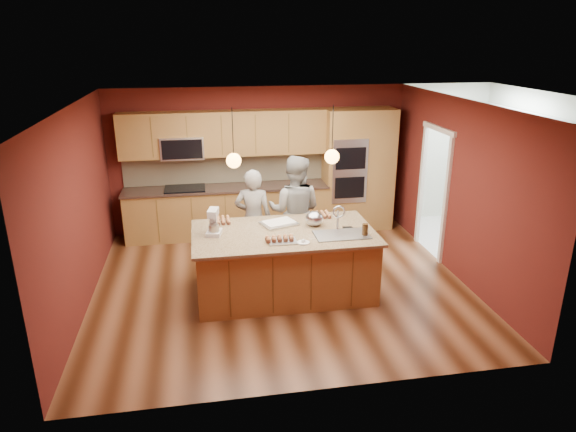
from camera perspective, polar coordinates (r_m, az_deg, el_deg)
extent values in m
plane|color=#3F1F0E|center=(7.86, -0.82, -7.54)|extent=(5.50, 5.50, 0.00)
plane|color=silver|center=(7.05, -0.93, 12.40)|extent=(5.50, 5.50, 0.00)
plane|color=#541915|center=(9.73, -3.21, 6.27)|extent=(5.50, 0.00, 5.50)
plane|color=#541915|center=(5.06, 3.62, -6.59)|extent=(5.50, 0.00, 5.50)
plane|color=#541915|center=(7.45, -22.26, 0.64)|extent=(0.00, 5.00, 5.00)
plane|color=#541915|center=(8.21, 18.45, 2.78)|extent=(0.00, 5.00, 5.00)
cube|color=olive|center=(9.64, -6.73, 0.47)|extent=(3.70, 0.60, 0.90)
cube|color=#2D201B|center=(9.49, -6.84, 3.10)|extent=(3.74, 0.64, 0.04)
cube|color=beige|center=(9.70, -7.02, 5.31)|extent=(3.70, 0.03, 0.56)
cube|color=olive|center=(9.39, -7.13, 9.10)|extent=(3.70, 0.36, 0.80)
cube|color=black|center=(9.47, -11.38, 3.00)|extent=(0.72, 0.52, 0.03)
cube|color=#B1B5B8|center=(9.41, -11.67, 7.50)|extent=(0.76, 0.40, 0.40)
cube|color=olive|center=(9.80, 6.39, 5.07)|extent=(0.80, 0.60, 2.30)
cube|color=#B1B5B8|center=(9.51, 6.89, 4.92)|extent=(0.66, 0.04, 1.20)
cube|color=olive|center=(10.00, 9.98, 5.19)|extent=(0.50, 0.60, 2.30)
plane|color=beige|center=(10.05, 19.05, -2.44)|extent=(2.60, 2.60, 0.00)
plane|color=beige|center=(10.13, 24.38, 5.08)|extent=(0.00, 2.70, 2.70)
cube|color=silver|center=(9.90, 23.89, 8.42)|extent=(0.35, 2.40, 0.75)
cylinder|color=black|center=(6.78, -6.16, 9.01)|extent=(0.01, 0.01, 0.70)
sphere|color=#FFA542|center=(6.85, -6.05, 6.14)|extent=(0.20, 0.20, 0.20)
cylinder|color=black|center=(7.00, 4.99, 9.37)|extent=(0.01, 0.01, 0.70)
sphere|color=#FFA542|center=(7.07, 4.90, 6.58)|extent=(0.20, 0.20, 0.20)
cube|color=olive|center=(7.43, -0.46, -5.30)|extent=(2.47, 1.34, 0.91)
cube|color=tan|center=(7.25, -0.47, -1.91)|extent=(2.57, 1.44, 0.04)
cube|color=#B1B5B8|center=(7.20, 5.95, -2.69)|extent=(0.74, 0.43, 0.18)
imported|color=black|center=(8.15, -3.86, -0.34)|extent=(0.66, 0.51, 1.62)
imported|color=slate|center=(8.21, 0.74, 0.54)|extent=(1.07, 0.95, 1.81)
cube|color=silver|center=(7.20, -8.21, -1.85)|extent=(0.24, 0.29, 0.06)
cube|color=silver|center=(7.25, -8.30, -0.41)|extent=(0.11, 0.10, 0.25)
cube|color=silver|center=(7.12, -8.33, 0.38)|extent=(0.17, 0.27, 0.10)
cylinder|color=#B2B6BA|center=(7.14, -8.23, -1.45)|extent=(0.14, 0.14, 0.14)
cube|color=silver|center=(7.51, -1.01, -0.85)|extent=(0.59, 0.51, 0.03)
cube|color=white|center=(7.50, -1.02, -0.71)|extent=(0.51, 0.43, 0.02)
cube|color=#B1B5B8|center=(6.89, -0.64, -2.80)|extent=(0.38, 0.28, 0.02)
ellipsoid|color=#B2B6BA|center=(7.45, 2.95, -0.29)|extent=(0.26, 0.26, 0.22)
cylinder|color=silver|center=(6.85, 1.71, -2.96)|extent=(0.17, 0.17, 0.01)
cylinder|color=#331F0D|center=(7.16, 8.56, -1.51)|extent=(0.09, 0.09, 0.17)
cube|color=black|center=(7.43, 6.63, -1.27)|extent=(0.14, 0.08, 0.01)
cube|color=silver|center=(9.85, 23.45, -0.46)|extent=(0.68, 0.70, 0.96)
cube|color=silver|center=(10.44, 21.23, 0.89)|extent=(0.68, 0.70, 0.95)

